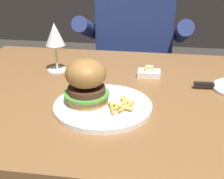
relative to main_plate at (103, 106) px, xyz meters
The scene contains 8 objects.
dining_table 0.16m from the main_plate, 67.29° to the left, with size 1.15×0.79×0.74m.
main_plate is the anchor object (origin of this frame).
burger_sandwich 0.08m from the main_plate, behind, with size 0.12×0.12×0.13m.
fries_pile 0.06m from the main_plate, 10.55° to the right, with size 0.07×0.10×0.01m.
wine_glass 0.35m from the main_plate, 129.09° to the left, with size 0.07×0.07×0.17m.
table_knife 0.38m from the main_plate, 27.50° to the left, with size 0.21×0.02×0.01m.
butter_dish 0.27m from the main_plate, 65.98° to the left, with size 0.07×0.05×0.04m.
diner_person 0.81m from the main_plate, 88.42° to the left, with size 0.51×0.36×1.18m.
Camera 1 is at (0.09, -0.84, 1.13)m, focal length 50.00 mm.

